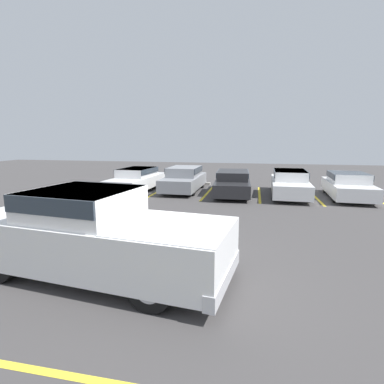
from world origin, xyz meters
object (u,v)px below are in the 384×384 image
Objects in this scene: parked_sedan_b at (184,178)px; wheel_stop_curb at (195,183)px; parked_sedan_e at (348,185)px; parked_sedan_a at (137,179)px; parked_sedan_d at (290,182)px; parked_sedan_c at (233,182)px; pickup_truck at (97,233)px.

parked_sedan_b is 2.23× the size of wheel_stop_curb.
parked_sedan_b is 1.02× the size of parked_sedan_e.
parked_sedan_d is (8.08, 0.15, 0.02)m from parked_sedan_a.
parked_sedan_d reaches higher than wheel_stop_curb.
parked_sedan_b is 0.93× the size of parked_sedan_c.
parked_sedan_c is 1.09× the size of parked_sedan_e.
parked_sedan_e is (10.77, 0.10, -0.01)m from parked_sedan_a.
parked_sedan_b is at bearing 102.97° from parked_sedan_a.
parked_sedan_c is 5.52m from parked_sedan_e.
parked_sedan_c is at bearing 92.68° from parked_sedan_a.
wheel_stop_curb is at bearing -114.97° from parked_sedan_d.
parked_sedan_d is 6.09m from wheel_stop_curb.
pickup_truck reaches higher than parked_sedan_d.
parked_sedan_b is (-0.64, 10.47, -0.20)m from pickup_truck.
parked_sedan_d is at bearing 87.16° from parked_sedan_b.
pickup_truck is 10.22m from parked_sedan_c.
parked_sedan_c reaches higher than wheel_stop_curb.
pickup_truck is 12.94m from wheel_stop_curb.
parked_sedan_c is 0.97× the size of parked_sedan_d.
parked_sedan_a is 1.08× the size of parked_sedan_b.
parked_sedan_a reaches higher than wheel_stop_curb.
parked_sedan_d is at bearing -26.88° from wheel_stop_curb.
parked_sedan_b is at bearing -89.51° from parked_sedan_e.
parked_sedan_a is 0.99× the size of parked_sedan_d.
pickup_truck reaches higher than parked_sedan_a.
parked_sedan_e is at bearing 59.84° from pickup_truck.
parked_sedan_d is (2.83, 0.15, 0.04)m from parked_sedan_c.
pickup_truck is at bearing -87.64° from wheel_stop_curb.
parked_sedan_b is 2.51m from wheel_stop_curb.
parked_sedan_d is (5.51, -0.32, -0.02)m from parked_sedan_b.
wheel_stop_curb is at bearing 99.02° from pickup_truck.
parked_sedan_b is 8.21m from parked_sedan_e.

